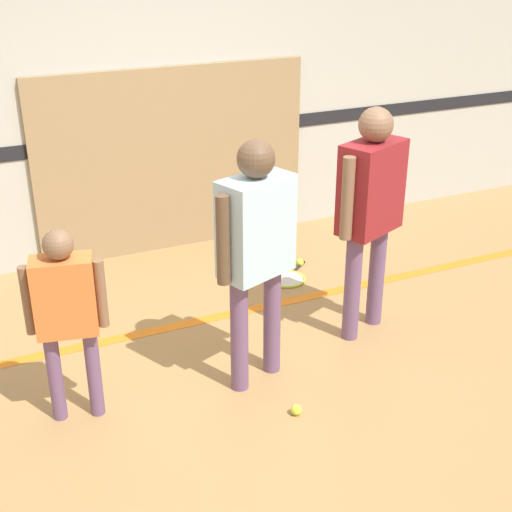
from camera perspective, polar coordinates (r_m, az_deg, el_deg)
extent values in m
plane|color=#A87F4C|center=(4.77, 0.84, -9.05)|extent=(16.00, 16.00, 0.00)
cube|color=beige|center=(6.15, -8.21, 14.68)|extent=(16.00, 0.06, 3.20)
cube|color=black|center=(6.24, -7.80, 9.43)|extent=(16.00, 0.01, 0.12)
cube|color=#9E7F56|center=(6.31, -6.59, 7.61)|extent=(2.43, 0.05, 1.61)
cube|color=orange|center=(5.38, -2.69, -4.78)|extent=(14.40, 0.10, 0.01)
cylinder|color=#6B4C70|center=(4.40, -1.34, -6.37)|extent=(0.11, 0.11, 0.76)
cylinder|color=#6B4C70|center=(4.58, 1.29, -5.05)|extent=(0.11, 0.11, 0.76)
cube|color=silver|center=(4.18, 0.00, 2.37)|extent=(0.50, 0.38, 0.60)
sphere|color=brown|center=(4.04, 0.00, 7.77)|extent=(0.22, 0.22, 0.22)
cylinder|color=brown|center=(4.02, -2.65, 1.25)|extent=(0.08, 0.08, 0.54)
cylinder|color=brown|center=(4.36, 2.45, 3.19)|extent=(0.08, 0.08, 0.54)
cylinder|color=#6B4C70|center=(4.35, -15.76, -9.27)|extent=(0.08, 0.08, 0.58)
cylinder|color=#6B4C70|center=(4.34, -12.86, -9.05)|extent=(0.08, 0.08, 0.58)
cube|color=orange|center=(4.08, -15.07, -3.12)|extent=(0.37, 0.25, 0.46)
sphere|color=brown|center=(3.95, -15.57, 0.89)|extent=(0.17, 0.17, 0.17)
cylinder|color=brown|center=(4.11, -17.82, -3.42)|extent=(0.06, 0.06, 0.41)
cylinder|color=brown|center=(4.08, -12.28, -2.96)|extent=(0.06, 0.06, 0.41)
cylinder|color=#6B4C70|center=(5.19, 9.62, -1.45)|extent=(0.11, 0.11, 0.78)
cylinder|color=#6B4C70|center=(4.97, 7.71, -2.58)|extent=(0.11, 0.11, 0.78)
cube|color=maroon|center=(4.81, 9.22, 5.45)|extent=(0.52, 0.41, 0.62)
sphere|color=brown|center=(4.69, 9.57, 10.33)|extent=(0.23, 0.23, 0.23)
cylinder|color=brown|center=(5.03, 10.95, 6.08)|extent=(0.08, 0.08, 0.55)
cylinder|color=brown|center=(4.60, 7.32, 4.57)|extent=(0.08, 0.08, 0.55)
torus|color=#C6D838|center=(5.91, 2.47, -1.84)|extent=(0.45, 0.45, 0.02)
cylinder|color=silver|center=(5.91, 2.47, -1.84)|extent=(0.27, 0.27, 0.01)
cylinder|color=black|center=(6.12, 3.43, -0.87)|extent=(0.18, 0.15, 0.02)
sphere|color=black|center=(6.21, 3.80, -0.48)|extent=(0.03, 0.03, 0.03)
sphere|color=#CCE038|center=(4.37, 3.24, -12.19)|extent=(0.07, 0.07, 0.07)
sphere|color=#CCE038|center=(6.15, 3.53, -0.51)|extent=(0.07, 0.07, 0.07)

